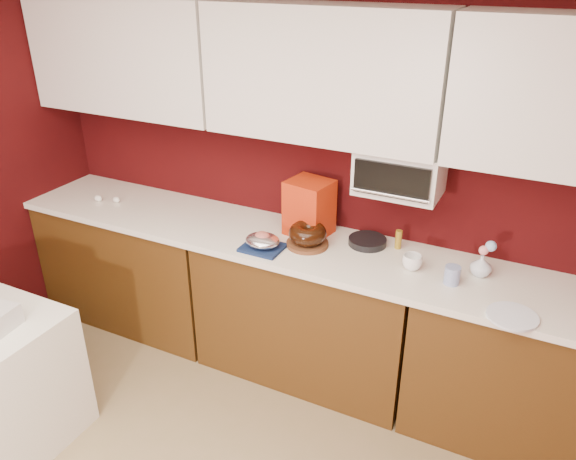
% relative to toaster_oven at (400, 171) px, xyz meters
% --- Properties ---
extents(wall_back, '(4.00, 0.02, 2.50)m').
position_rel_toaster_oven_xyz_m(wall_back, '(-0.45, 0.15, -0.12)').
color(wall_back, '#3B0808').
rests_on(wall_back, floor).
extents(base_cabinet_left, '(1.31, 0.58, 0.86)m').
position_rel_toaster_oven_xyz_m(base_cabinet_left, '(-1.78, -0.17, -0.95)').
color(base_cabinet_left, '#4B2D0F').
rests_on(base_cabinet_left, floor).
extents(base_cabinet_center, '(1.31, 0.58, 0.86)m').
position_rel_toaster_oven_xyz_m(base_cabinet_center, '(-0.45, -0.17, -0.95)').
color(base_cabinet_center, '#4B2D0F').
rests_on(base_cabinet_center, floor).
extents(base_cabinet_right, '(1.31, 0.58, 0.86)m').
position_rel_toaster_oven_xyz_m(base_cabinet_right, '(0.88, -0.17, -0.95)').
color(base_cabinet_right, '#4B2D0F').
rests_on(base_cabinet_right, floor).
extents(countertop, '(4.00, 0.62, 0.04)m').
position_rel_toaster_oven_xyz_m(countertop, '(-0.45, -0.17, -0.49)').
color(countertop, white).
rests_on(countertop, base_cabinet_center).
extents(upper_cabinet_left, '(1.31, 0.33, 0.70)m').
position_rel_toaster_oven_xyz_m(upper_cabinet_left, '(-1.78, -0.02, 0.48)').
color(upper_cabinet_left, white).
rests_on(upper_cabinet_left, wall_back).
extents(upper_cabinet_center, '(1.31, 0.33, 0.70)m').
position_rel_toaster_oven_xyz_m(upper_cabinet_center, '(-0.45, -0.02, 0.48)').
color(upper_cabinet_center, white).
rests_on(upper_cabinet_center, wall_back).
extents(toaster_oven, '(0.45, 0.30, 0.25)m').
position_rel_toaster_oven_xyz_m(toaster_oven, '(0.00, 0.00, 0.00)').
color(toaster_oven, white).
rests_on(toaster_oven, upper_cabinet_center).
extents(toaster_oven_door, '(0.40, 0.02, 0.18)m').
position_rel_toaster_oven_xyz_m(toaster_oven_door, '(0.00, -0.16, 0.00)').
color(toaster_oven_door, black).
rests_on(toaster_oven_door, toaster_oven).
extents(toaster_oven_handle, '(0.42, 0.02, 0.02)m').
position_rel_toaster_oven_xyz_m(toaster_oven_handle, '(0.00, -0.18, -0.07)').
color(toaster_oven_handle, silver).
rests_on(toaster_oven_handle, toaster_oven).
extents(cake_base, '(0.28, 0.28, 0.02)m').
position_rel_toaster_oven_xyz_m(cake_base, '(-0.46, -0.18, -0.46)').
color(cake_base, brown).
rests_on(cake_base, countertop).
extents(bundt_cake, '(0.29, 0.29, 0.09)m').
position_rel_toaster_oven_xyz_m(bundt_cake, '(-0.46, -0.18, -0.39)').
color(bundt_cake, black).
rests_on(bundt_cake, cake_base).
extents(navy_towel, '(0.23, 0.20, 0.02)m').
position_rel_toaster_oven_xyz_m(navy_towel, '(-0.67, -0.33, -0.47)').
color(navy_towel, '#132349').
rests_on(navy_towel, countertop).
extents(foil_ham_nest, '(0.23, 0.20, 0.07)m').
position_rel_toaster_oven_xyz_m(foil_ham_nest, '(-0.67, -0.33, -0.42)').
color(foil_ham_nest, white).
rests_on(foil_ham_nest, navy_towel).
extents(roasted_ham, '(0.11, 0.10, 0.06)m').
position_rel_toaster_oven_xyz_m(roasted_ham, '(-0.67, -0.33, -0.40)').
color(roasted_ham, '#C26458').
rests_on(roasted_ham, foil_ham_nest).
extents(pandoro_box, '(0.28, 0.26, 0.34)m').
position_rel_toaster_oven_xyz_m(pandoro_box, '(-0.52, -0.02, -0.31)').
color(pandoro_box, '#AA100B').
rests_on(pandoro_box, countertop).
extents(dark_pan, '(0.28, 0.28, 0.04)m').
position_rel_toaster_oven_xyz_m(dark_pan, '(-0.15, -0.01, -0.46)').
color(dark_pan, black).
rests_on(dark_pan, countertop).
extents(coffee_mug, '(0.13, 0.13, 0.10)m').
position_rel_toaster_oven_xyz_m(coffee_mug, '(0.16, -0.18, -0.42)').
color(coffee_mug, white).
rests_on(coffee_mug, countertop).
extents(blue_jar, '(0.11, 0.11, 0.10)m').
position_rel_toaster_oven_xyz_m(blue_jar, '(0.38, -0.23, -0.43)').
color(blue_jar, '#1B3F97').
rests_on(blue_jar, countertop).
extents(flower_vase, '(0.09, 0.09, 0.13)m').
position_rel_toaster_oven_xyz_m(flower_vase, '(0.50, -0.08, -0.41)').
color(flower_vase, silver).
rests_on(flower_vase, countertop).
extents(flower_pink, '(0.05, 0.05, 0.05)m').
position_rel_toaster_oven_xyz_m(flower_pink, '(0.50, -0.08, -0.33)').
color(flower_pink, pink).
rests_on(flower_pink, flower_vase).
extents(flower_blue, '(0.06, 0.06, 0.06)m').
position_rel_toaster_oven_xyz_m(flower_blue, '(0.53, -0.06, -0.30)').
color(flower_blue, '#9AC4F7').
rests_on(flower_blue, flower_vase).
extents(china_plate, '(0.29, 0.29, 0.01)m').
position_rel_toaster_oven_xyz_m(china_plate, '(0.70, -0.41, -0.47)').
color(china_plate, white).
rests_on(china_plate, countertop).
extents(amber_bottle, '(0.05, 0.05, 0.11)m').
position_rel_toaster_oven_xyz_m(amber_bottle, '(0.02, 0.02, -0.42)').
color(amber_bottle, olive).
rests_on(amber_bottle, countertop).
extents(egg_left, '(0.07, 0.06, 0.05)m').
position_rel_toaster_oven_xyz_m(egg_left, '(-2.01, -0.22, -0.45)').
color(egg_left, white).
rests_on(egg_left, countertop).
extents(egg_right, '(0.06, 0.05, 0.04)m').
position_rel_toaster_oven_xyz_m(egg_right, '(-1.88, -0.18, -0.45)').
color(egg_right, white).
rests_on(egg_right, countertop).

